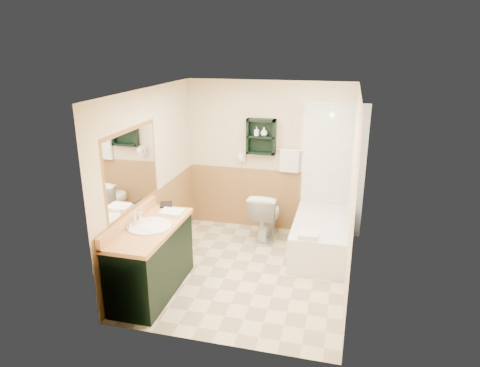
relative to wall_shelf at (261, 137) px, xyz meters
name	(u,v)px	position (x,y,z in m)	size (l,w,h in m)	color
floor	(246,271)	(0.10, -1.41, -1.55)	(3.00, 3.00, 0.00)	beige
back_wall	(268,157)	(0.10, 0.11, -0.35)	(2.60, 0.04, 2.40)	beige
left_wall	(150,179)	(-1.22, -1.41, -0.35)	(0.04, 3.00, 2.40)	beige
right_wall	(354,196)	(1.42, -1.41, -0.35)	(0.04, 3.00, 2.40)	beige
ceiling	(247,89)	(0.10, -1.41, 0.87)	(2.60, 3.00, 0.04)	white
wainscot_left	(156,227)	(-1.19, -1.41, -1.05)	(2.98, 2.98, 1.00)	#A87A44
wainscot_back	(267,199)	(0.10, 0.08, -1.05)	(2.58, 2.58, 1.00)	#A87A44
mirror_frame	(132,169)	(-1.17, -1.96, -0.05)	(1.30, 1.30, 1.00)	#976131
mirror_glass	(133,169)	(-1.17, -1.96, -0.05)	(1.20, 1.20, 0.90)	white
tile_right	(350,188)	(1.38, -0.66, -0.50)	(1.50, 1.50, 2.10)	white
tile_back	(333,171)	(1.13, 0.07, -0.50)	(0.95, 0.95, 2.10)	white
tile_accent	(354,126)	(1.37, -0.66, 0.35)	(1.50, 1.50, 0.10)	#134222
wall_shelf	(261,137)	(0.00, 0.00, 0.00)	(0.45, 0.15, 0.55)	black
hair_dryer	(243,157)	(-0.30, 0.02, -0.35)	(0.10, 0.24, 0.18)	white
towel_bar	(290,150)	(0.45, 0.04, -0.20)	(0.40, 0.06, 0.40)	silver
curtain_rod	(298,116)	(0.63, -0.66, 0.45)	(0.03, 0.03, 1.60)	silver
shower_curtain	(297,173)	(0.63, -0.48, -0.40)	(1.05, 1.05, 1.70)	#BDB38F
vanity	(152,260)	(-0.89, -2.16, -1.12)	(0.59, 1.37, 0.87)	black
bathtub	(320,236)	(1.03, -0.62, -1.29)	(0.77, 1.50, 0.51)	white
toilet	(266,216)	(0.16, -0.33, -1.17)	(0.43, 0.77, 0.76)	white
counter_towel	(172,212)	(-0.79, -1.72, -0.66)	(0.29, 0.22, 0.04)	silver
vanity_book	(160,198)	(-1.06, -1.49, -0.57)	(0.16, 0.02, 0.22)	black
tub_towel	(308,236)	(0.90, -1.25, -1.00)	(0.25, 0.21, 0.07)	silver
soap_bottle_a	(257,134)	(-0.07, -0.01, 0.05)	(0.06, 0.13, 0.06)	white
soap_bottle_b	(264,132)	(0.05, -0.01, 0.07)	(0.11, 0.13, 0.11)	white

